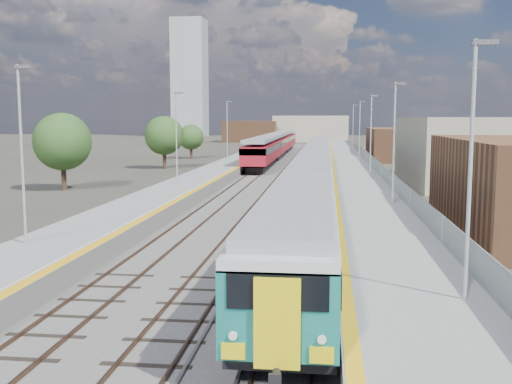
# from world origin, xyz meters

# --- Properties ---
(ground) EXTENTS (320.00, 320.00, 0.00)m
(ground) POSITION_xyz_m (0.00, 50.00, 0.00)
(ground) COLOR #47443A
(ground) RESTS_ON ground
(ballast_bed) EXTENTS (10.50, 155.00, 0.06)m
(ballast_bed) POSITION_xyz_m (-2.25, 52.50, 0.03)
(ballast_bed) COLOR #565451
(ballast_bed) RESTS_ON ground
(tracks) EXTENTS (8.96, 160.00, 0.17)m
(tracks) POSITION_xyz_m (-1.65, 54.18, 0.11)
(tracks) COLOR #4C3323
(tracks) RESTS_ON ground
(platform_right) EXTENTS (4.70, 155.00, 8.52)m
(platform_right) POSITION_xyz_m (5.28, 52.49, 0.54)
(platform_right) COLOR slate
(platform_right) RESTS_ON ground
(platform_left) EXTENTS (4.30, 155.00, 8.52)m
(platform_left) POSITION_xyz_m (-9.05, 52.49, 0.52)
(platform_left) COLOR slate
(platform_left) RESTS_ON ground
(buildings) EXTENTS (72.00, 185.50, 40.00)m
(buildings) POSITION_xyz_m (-18.12, 138.60, 10.70)
(buildings) COLOR brown
(buildings) RESTS_ON ground
(green_train) EXTENTS (2.75, 76.74, 3.03)m
(green_train) POSITION_xyz_m (1.50, 34.99, 2.14)
(green_train) COLOR black
(green_train) RESTS_ON ground
(red_train) EXTENTS (3.00, 60.79, 3.79)m
(red_train) POSITION_xyz_m (-5.50, 78.83, 2.24)
(red_train) COLOR black
(red_train) RESTS_ON ground
(tree_a) EXTENTS (5.02, 5.02, 6.81)m
(tree_a) POSITION_xyz_m (-20.43, 34.18, 4.28)
(tree_a) COLOR #382619
(tree_a) RESTS_ON ground
(tree_b) EXTENTS (4.88, 4.88, 6.62)m
(tree_b) POSITION_xyz_m (-17.81, 57.60, 4.17)
(tree_b) COLOR #382619
(tree_b) RESTS_ON ground
(tree_c) EXTENTS (3.95, 3.95, 5.36)m
(tree_c) POSITION_xyz_m (-18.76, 76.68, 3.37)
(tree_c) COLOR #382619
(tree_c) RESTS_ON ground
(tree_d) EXTENTS (4.76, 4.76, 6.45)m
(tree_d) POSITION_xyz_m (20.75, 63.52, 4.06)
(tree_d) COLOR #382619
(tree_d) RESTS_ON ground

